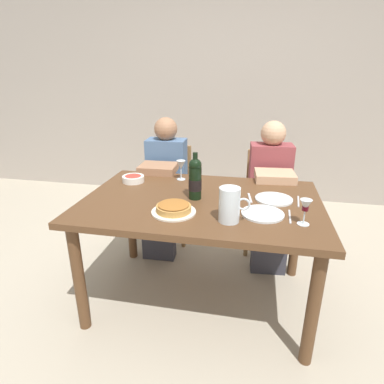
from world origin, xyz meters
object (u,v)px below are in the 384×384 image
(water_pitcher, at_px, (229,207))
(wine_bottle, at_px, (195,179))
(baked_tart, at_px, (174,208))
(dinner_plate_right_setting, at_px, (263,214))
(diner_right, at_px, (270,190))
(salad_bowl, at_px, (133,178))
(wine_glass_right_diner, at_px, (305,207))
(dining_table, at_px, (201,213))
(chair_left, at_px, (171,186))
(diner_left, at_px, (164,182))
(chair_right, at_px, (266,194))
(wine_glass_left_diner, at_px, (181,166))
(dinner_plate_left_setting, at_px, (274,199))

(water_pitcher, bearing_deg, wine_bottle, 129.94)
(baked_tart, height_order, dinner_plate_right_setting, baked_tart)
(water_pitcher, relative_size, diner_right, 0.17)
(salad_bowl, distance_m, wine_glass_right_diner, 1.24)
(dining_table, xyz_separation_m, baked_tart, (-0.12, -0.23, 0.12))
(dinner_plate_right_setting, bearing_deg, wine_bottle, 158.18)
(salad_bowl, relative_size, dinner_plate_right_setting, 0.66)
(baked_tart, xyz_separation_m, wine_glass_right_diner, (0.72, -0.01, 0.07))
(chair_left, bearing_deg, salad_bowl, 80.09)
(baked_tart, relative_size, dinner_plate_right_setting, 1.07)
(wine_bottle, xyz_separation_m, wine_glass_right_diner, (0.64, -0.25, -0.03))
(chair_left, height_order, diner_right, diner_right)
(wine_bottle, xyz_separation_m, diner_left, (-0.40, 0.67, -0.28))
(chair_left, xyz_separation_m, chair_right, (0.90, -0.02, 0.00))
(chair_left, bearing_deg, baked_tart, 104.45)
(wine_glass_left_diner, bearing_deg, diner_left, 125.98)
(wine_bottle, height_order, wine_glass_right_diner, wine_bottle)
(wine_glass_right_diner, bearing_deg, diner_left, 138.49)
(chair_left, height_order, diner_left, diner_left)
(baked_tart, height_order, diner_right, diner_right)
(wine_glass_right_diner, distance_m, chair_right, 1.20)
(dinner_plate_right_setting, bearing_deg, chair_left, 127.80)
(salad_bowl, height_order, dinner_plate_left_setting, salad_bowl)
(dinner_plate_right_setting, bearing_deg, baked_tart, -171.85)
(salad_bowl, height_order, wine_glass_left_diner, wine_glass_left_diner)
(chair_left, xyz_separation_m, diner_right, (0.91, -0.26, 0.12))
(baked_tart, distance_m, wine_glass_right_diner, 0.72)
(water_pitcher, relative_size, chair_left, 0.22)
(salad_bowl, height_order, diner_left, diner_left)
(dinner_plate_left_setting, xyz_separation_m, chair_left, (-0.91, 0.83, -0.27))
(dining_table, height_order, chair_right, chair_right)
(chair_left, distance_m, diner_left, 0.26)
(baked_tart, xyz_separation_m, wine_glass_left_diner, (-0.10, 0.59, 0.08))
(dinner_plate_left_setting, bearing_deg, wine_glass_left_diner, 157.22)
(dining_table, relative_size, dinner_plate_right_setting, 6.20)
(dining_table, bearing_deg, diner_right, 54.93)
(wine_glass_left_diner, height_order, diner_right, diner_right)
(wine_glass_left_diner, bearing_deg, dining_table, -59.10)
(salad_bowl, relative_size, diner_left, 0.14)
(salad_bowl, height_order, chair_left, chair_left)
(baked_tart, height_order, chair_left, chair_left)
(wine_glass_left_diner, bearing_deg, dinner_plate_left_setting, -22.78)
(wine_glass_right_diner, bearing_deg, chair_left, 132.11)
(wine_bottle, height_order, dinner_plate_left_setting, wine_bottle)
(wine_glass_left_diner, distance_m, diner_left, 0.46)
(chair_right, bearing_deg, dining_table, 58.68)
(water_pitcher, height_order, dinner_plate_right_setting, water_pitcher)
(wine_glass_right_diner, bearing_deg, baked_tart, 179.22)
(diner_left, distance_m, chair_right, 0.92)
(water_pitcher, bearing_deg, salad_bowl, 145.21)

